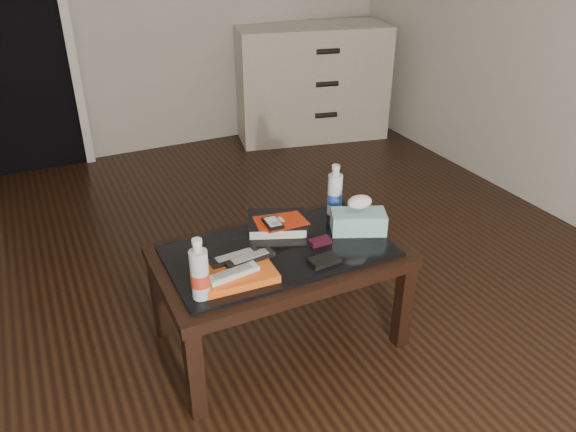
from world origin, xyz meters
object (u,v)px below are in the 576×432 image
object	(u,v)px
dresser	(311,82)
water_bottle_right	(335,190)
textbook	(277,223)
coffee_table	(279,263)
water_bottle_left	(199,269)
tissue_box	(358,222)

from	to	relation	value
dresser	water_bottle_right	world-z (taller)	dresser
textbook	water_bottle_right	distance (m)	0.31
coffee_table	water_bottle_left	world-z (taller)	water_bottle_left
coffee_table	dresser	world-z (taller)	dresser
textbook	tissue_box	xyz separation A→B (m)	(0.30, -0.18, 0.02)
textbook	water_bottle_right	xyz separation A→B (m)	(0.29, 0.01, 0.10)
coffee_table	textbook	xyz separation A→B (m)	(0.07, 0.17, 0.09)
water_bottle_right	tissue_box	world-z (taller)	water_bottle_right
textbook	coffee_table	bearing A→B (deg)	-90.40
coffee_table	textbook	bearing A→B (deg)	67.45
coffee_table	tissue_box	size ratio (longest dim) A/B	4.35
water_bottle_left	tissue_box	bearing A→B (deg)	11.73
coffee_table	water_bottle_left	size ratio (longest dim) A/B	4.20
water_bottle_left	dresser	bearing A→B (deg)	54.47
coffee_table	tissue_box	world-z (taller)	tissue_box
dresser	water_bottle_right	size ratio (longest dim) A/B	5.37
coffee_table	dresser	size ratio (longest dim) A/B	0.78
water_bottle_left	tissue_box	distance (m)	0.78
dresser	textbook	distance (m)	2.43
water_bottle_left	tissue_box	size ratio (longest dim) A/B	1.03
water_bottle_right	tissue_box	bearing A→B (deg)	-86.54
coffee_table	tissue_box	xyz separation A→B (m)	(0.37, -0.01, 0.11)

